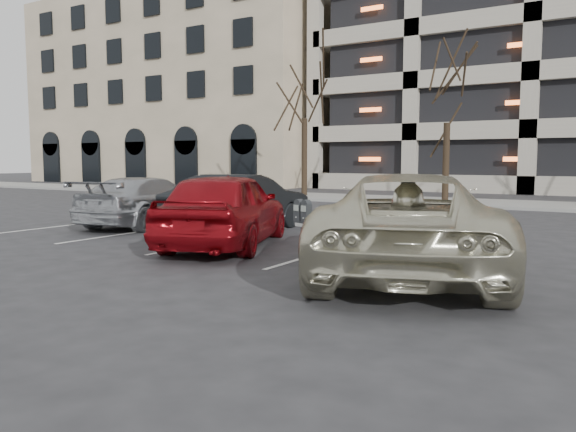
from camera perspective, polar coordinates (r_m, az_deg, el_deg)
ground at (r=9.16m, az=5.95°, el=-6.06°), size 140.00×140.00×0.00m
sidewalk at (r=24.46m, az=22.42°, el=1.07°), size 80.00×4.00×0.12m
stall_lines at (r=11.79m, az=4.66°, el=-3.36°), size 16.90×5.20×0.00m
office_building at (r=49.92m, az=-8.52°, el=12.15°), size 26.00×16.20×15.00m
tree_a at (r=28.13m, az=1.70°, el=14.63°), size 3.78×3.78×8.60m
tree_b at (r=25.31m, az=15.99°, el=13.80°), size 3.36×3.36×7.63m
parking_meter at (r=8.38m, az=1.49°, el=-0.48°), size 0.34×0.22×1.25m
suv_silver at (r=9.47m, az=12.04°, el=-0.71°), size 4.58×6.51×1.65m
car_red at (r=12.12m, az=-6.34°, el=0.74°), size 3.54×5.18×1.64m
car_dark at (r=14.73m, az=-4.87°, el=1.35°), size 1.70×4.56×1.49m
car_silver at (r=16.43m, az=-14.04°, el=1.46°), size 2.71×5.02×1.38m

